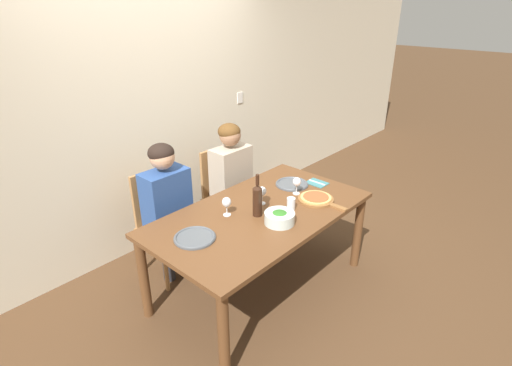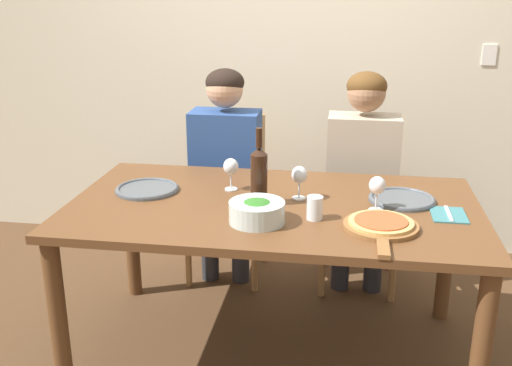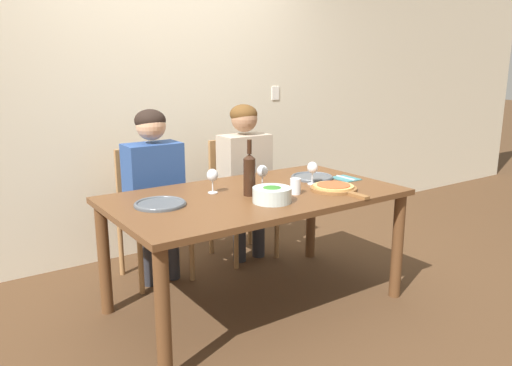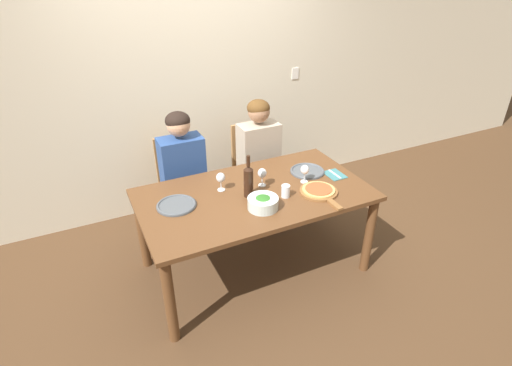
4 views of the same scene
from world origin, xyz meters
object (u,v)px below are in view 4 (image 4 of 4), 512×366
object	(u,v)px
dinner_plate_right	(307,171)
wine_glass_left	(221,178)
chair_right	(254,167)
fork_on_napkin	(335,175)
dinner_plate_left	(176,205)
water_tumbler	(286,191)
wine_glass_right	(305,171)
broccoli_bowl	(263,203)
pizza_on_board	(319,191)
person_man	(259,150)
chair_left	(182,183)
person_woman	(183,166)
wine_glass_centre	(262,174)
wine_bottle	(248,180)

from	to	relation	value
dinner_plate_right	wine_glass_left	xyz separation A→B (m)	(-0.77, 0.03, 0.10)
chair_right	fork_on_napkin	size ratio (longest dim) A/B	5.15
dinner_plate_left	water_tumbler	bearing A→B (deg)	-16.38
wine_glass_left	water_tumbler	size ratio (longest dim) A/B	1.56
wine_glass_left	dinner_plate_left	bearing A→B (deg)	-169.09
dinner_plate_left	wine_glass_right	xyz separation A→B (m)	(1.03, -0.10, 0.10)
dinner_plate_right	fork_on_napkin	world-z (taller)	dinner_plate_right
wine_glass_right	fork_on_napkin	bearing A→B (deg)	-1.85
broccoli_bowl	pizza_on_board	xyz separation A→B (m)	(0.49, 0.00, -0.03)
person_man	broccoli_bowl	size ratio (longest dim) A/B	5.39
chair_left	person_woman	distance (m)	0.26
chair_right	water_tumbler	world-z (taller)	chair_right
water_tumbler	person_man	bearing A→B (deg)	76.58
water_tumbler	chair_right	bearing A→B (deg)	78.09
dinner_plate_right	pizza_on_board	bearing A→B (deg)	-107.37
chair_left	dinner_plate_left	xyz separation A→B (m)	(-0.24, -0.74, 0.25)
dinner_plate_right	person_man	bearing A→B (deg)	105.24
chair_left	wine_glass_right	world-z (taller)	chair_left
person_woman	person_man	size ratio (longest dim) A/B	1.00
broccoli_bowl	dinner_plate_left	world-z (taller)	broccoli_bowl
chair_right	person_man	distance (m)	0.26
person_man	pizza_on_board	xyz separation A→B (m)	(0.06, -0.93, 0.02)
wine_glass_centre	wine_bottle	bearing A→B (deg)	-149.07
chair_left	dinner_plate_right	size ratio (longest dim) A/B	3.19
person_man	water_tumbler	size ratio (longest dim) A/B	12.58
wine_glass_left	broccoli_bowl	bearing A→B (deg)	-64.44
water_tumbler	fork_on_napkin	distance (m)	0.56
dinner_plate_left	wine_glass_centre	xyz separation A→B (m)	(0.70, -0.00, 0.10)
dinner_plate_right	wine_glass_centre	size ratio (longest dim) A/B	1.92
person_woman	pizza_on_board	xyz separation A→B (m)	(0.81, -0.93, 0.02)
wine_bottle	wine_glass_centre	distance (m)	0.19
wine_glass_right	broccoli_bowl	bearing A→B (deg)	-157.09
person_woman	person_man	bearing A→B (deg)	0.00
water_tumbler	dinner_plate_right	bearing A→B (deg)	36.31
broccoli_bowl	person_man	bearing A→B (deg)	65.09
dinner_plate_right	wine_glass_left	size ratio (longest dim) A/B	1.92
wine_bottle	wine_glass_right	world-z (taller)	wine_bottle
chair_right	water_tumbler	bearing A→B (deg)	-101.91
person_man	dinner_plate_left	distance (m)	1.17
fork_on_napkin	dinner_plate_right	bearing A→B (deg)	140.57
chair_left	broccoli_bowl	bearing A→B (deg)	-72.89
chair_left	chair_right	world-z (taller)	same
water_tumbler	pizza_on_board	bearing A→B (deg)	-14.12
person_woman	wine_bottle	world-z (taller)	person_woman
chair_left	person_man	distance (m)	0.80
chair_left	pizza_on_board	bearing A→B (deg)	-52.14
person_woman	fork_on_napkin	xyz separation A→B (m)	(1.09, -0.74, 0.01)
broccoli_bowl	fork_on_napkin	distance (m)	0.79
chair_left	wine_bottle	world-z (taller)	wine_bottle
person_man	dinner_plate_left	size ratio (longest dim) A/B	4.18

